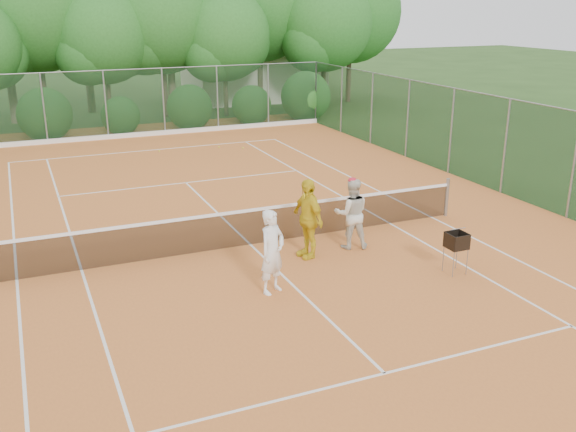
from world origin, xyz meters
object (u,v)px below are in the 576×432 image
Objects in this scene: player_center_grp at (351,213)px; ball_hopper at (457,241)px; player_white at (272,252)px; player_yellow at (308,218)px.

ball_hopper is at bearing -59.07° from player_center_grp.
player_yellow is (1.52, 1.51, 0.06)m from player_white.
player_white is at bearing -53.02° from player_yellow.
player_white is 2.14m from player_yellow.
player_white is at bearing -149.38° from player_center_grp.
ball_hopper is at bearing 42.11° from player_yellow.
ball_hopper is (1.40, -2.33, -0.14)m from player_center_grp.
player_center_grp is at bearing 2.37° from player_white.
player_yellow reaches higher than ball_hopper.
player_yellow is 3.45m from ball_hopper.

